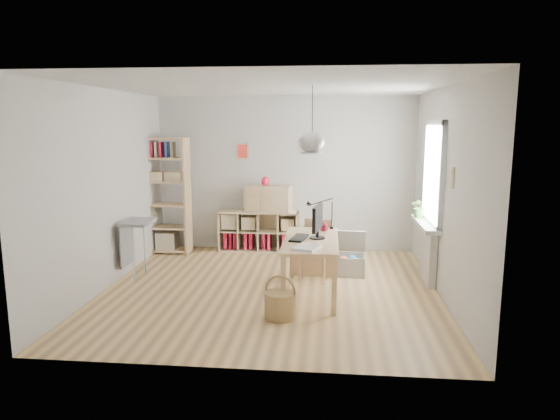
# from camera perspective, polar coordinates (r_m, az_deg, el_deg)

# --- Properties ---
(ground) EXTENTS (4.50, 4.50, 0.00)m
(ground) POSITION_cam_1_polar(r_m,az_deg,el_deg) (6.89, -1.09, -9.05)
(ground) COLOR tan
(ground) RESTS_ON ground
(room_shell) EXTENTS (4.50, 4.50, 4.50)m
(room_shell) POSITION_cam_1_polar(r_m,az_deg,el_deg) (6.33, 3.69, 7.74)
(room_shell) COLOR silver
(room_shell) RESTS_ON ground
(window_unit) EXTENTS (0.07, 1.16, 1.46)m
(window_unit) POSITION_cam_1_polar(r_m,az_deg,el_deg) (7.26, 17.23, 4.01)
(window_unit) COLOR white
(window_unit) RESTS_ON ground
(radiator) EXTENTS (0.10, 0.80, 0.80)m
(radiator) POSITION_cam_1_polar(r_m,az_deg,el_deg) (7.45, 16.52, -4.81)
(radiator) COLOR silver
(radiator) RESTS_ON ground
(windowsill) EXTENTS (0.22, 1.20, 0.06)m
(windowsill) POSITION_cam_1_polar(r_m,az_deg,el_deg) (7.34, 16.30, -1.56)
(windowsill) COLOR white
(windowsill) RESTS_ON radiator
(desk) EXTENTS (0.70, 1.50, 0.75)m
(desk) POSITION_cam_1_polar(r_m,az_deg,el_deg) (6.52, 3.56, -4.15)
(desk) COLOR #E3B583
(desk) RESTS_ON ground
(cube_shelf) EXTENTS (1.40, 0.38, 0.72)m
(cube_shelf) POSITION_cam_1_polar(r_m,az_deg,el_deg) (8.86, -2.56, -2.76)
(cube_shelf) COLOR beige
(cube_shelf) RESTS_ON ground
(tall_bookshelf) EXTENTS (0.80, 0.38, 2.00)m
(tall_bookshelf) POSITION_cam_1_polar(r_m,az_deg,el_deg) (8.81, -12.99, 2.14)
(tall_bookshelf) COLOR #E3B583
(tall_bookshelf) RESTS_ON ground
(side_table) EXTENTS (0.40, 0.55, 0.85)m
(side_table) POSITION_cam_1_polar(r_m,az_deg,el_deg) (7.54, -16.36, -2.52)
(side_table) COLOR gray
(side_table) RESTS_ON ground
(chair) EXTENTS (0.50, 0.50, 0.85)m
(chair) POSITION_cam_1_polar(r_m,az_deg,el_deg) (7.27, 4.13, -4.07)
(chair) COLOR gray
(chair) RESTS_ON ground
(wicker_basket) EXTENTS (0.37, 0.37, 0.52)m
(wicker_basket) POSITION_cam_1_polar(r_m,az_deg,el_deg) (5.89, 0.04, -10.68)
(wicker_basket) COLOR #AC894D
(wicker_basket) RESTS_ON ground
(storage_chest) EXTENTS (0.63, 0.70, 0.61)m
(storage_chest) POSITION_cam_1_polar(r_m,az_deg,el_deg) (7.62, 7.56, -5.70)
(storage_chest) COLOR silver
(storage_chest) RESTS_ON ground
(monitor) EXTENTS (0.20, 0.50, 0.44)m
(monitor) POSITION_cam_1_polar(r_m,az_deg,el_deg) (6.50, 4.31, -1.14)
(monitor) COLOR black
(monitor) RESTS_ON desk
(keyboard) EXTENTS (0.25, 0.47, 0.02)m
(keyboard) POSITION_cam_1_polar(r_m,az_deg,el_deg) (6.52, 2.17, -3.20)
(keyboard) COLOR black
(keyboard) RESTS_ON desk
(task_lamp) EXTENTS (0.39, 0.15, 0.42)m
(task_lamp) POSITION_cam_1_polar(r_m,az_deg,el_deg) (7.05, 4.41, 0.04)
(task_lamp) COLOR black
(task_lamp) RESTS_ON desk
(yarn_ball) EXTENTS (0.13, 0.13, 0.13)m
(yarn_ball) POSITION_cam_1_polar(r_m,az_deg,el_deg) (6.95, 5.03, -1.95)
(yarn_ball) COLOR #4A0916
(yarn_ball) RESTS_ON desk
(paper_tray) EXTENTS (0.36, 0.39, 0.03)m
(paper_tray) POSITION_cam_1_polar(r_m,az_deg,el_deg) (6.00, 3.09, -4.30)
(paper_tray) COLOR white
(paper_tray) RESTS_ON desk
(drawer_chest) EXTENTS (0.82, 0.45, 0.45)m
(drawer_chest) POSITION_cam_1_polar(r_m,az_deg,el_deg) (8.68, -1.34, 1.31)
(drawer_chest) COLOR beige
(drawer_chest) RESTS_ON cube_shelf
(red_vase) EXTENTS (0.13, 0.13, 0.16)m
(red_vase) POSITION_cam_1_polar(r_m,az_deg,el_deg) (8.64, -1.70, 3.32)
(red_vase) COLOR #AB0E22
(red_vase) RESTS_ON drawer_chest
(potted_plant) EXTENTS (0.31, 0.27, 0.32)m
(potted_plant) POSITION_cam_1_polar(r_m,az_deg,el_deg) (7.64, 15.74, 0.35)
(potted_plant) COLOR #316525
(potted_plant) RESTS_ON windowsill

